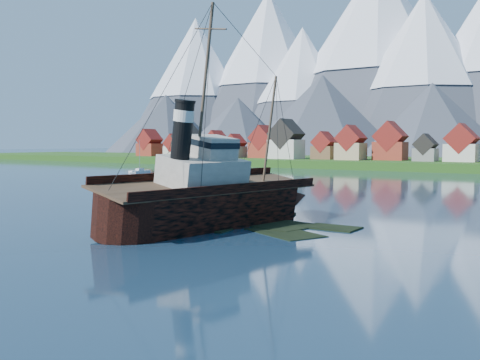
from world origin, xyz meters
The scene contains 8 objects.
ground centered at (0.00, 0.00, 0.00)m, with size 1400.00×1400.00×0.00m, color #182E44.
shoal centered at (1.78, 2.15, -0.35)m, with size 31.71×21.24×1.14m.
shore_bank centered at (0.00, 170.00, 0.00)m, with size 600.00×80.00×3.20m, color #244614.
seawall centered at (0.00, 132.00, 0.00)m, with size 600.00×2.50×2.00m, color #3F3D38.
town centered at (-33.12, 152.18, 8.99)m, with size 250.96×16.69×17.30m.
tugboat_wreck centered at (2.25, -0.27, 3.32)m, with size 7.77×33.48×26.53m.
sailboat_b centered at (-87.15, 76.63, 0.27)m, with size 2.78×8.07×11.47m.
sailboat_c centered at (-63.43, 90.48, 0.26)m, with size 7.46×8.14×11.41m.
Camera 1 is at (40.59, -51.69, 9.88)m, focal length 40.00 mm.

